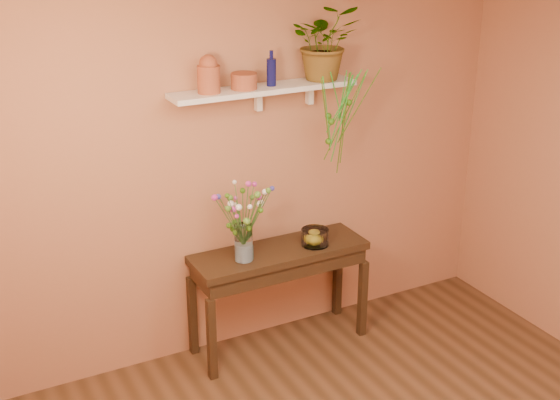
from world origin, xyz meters
The scene contains 13 objects.
room centered at (0.00, 0.00, 1.35)m, with size 4.04×4.04×2.70m.
sideboard centered at (0.11, 1.77, 0.66)m, with size 1.28×0.41×0.78m.
wall_shelf centered at (0.06, 1.87, 1.92)m, with size 1.30×0.24×0.19m.
terracotta_jug centered at (-0.35, 1.86, 2.05)m, with size 0.18×0.18×0.24m.
terracotta_pot centered at (-0.10, 1.86, 1.99)m, with size 0.17×0.17×0.10m, color #9D462D.
blue_bottle centered at (0.10, 1.86, 2.03)m, with size 0.08×0.08×0.23m.
spider_plant centered at (0.51, 1.87, 2.19)m, with size 0.46×0.40×0.51m, color #366912.
plant_fronds centered at (0.54, 1.72, 1.72)m, with size 0.54×0.24×0.76m.
glass_vase centered at (-0.19, 1.73, 0.89)m, with size 0.13×0.13×0.26m.
bouquet centered at (-0.19, 1.72, 1.17)m, with size 0.47×0.42×0.44m.
glass_bowl centered at (0.37, 1.72, 0.83)m, with size 0.20×0.20×0.12m.
lemon centered at (0.37, 1.73, 0.82)m, with size 0.09×0.09×0.09m, color yellow.
carton centered at (-0.16, 1.72, 0.83)m, with size 0.05×0.04×0.11m, color teal.
Camera 1 is at (-2.08, -2.44, 3.02)m, focal length 47.27 mm.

